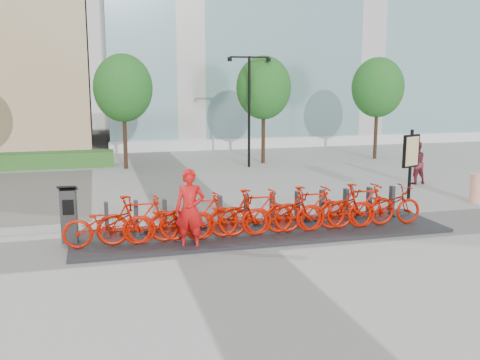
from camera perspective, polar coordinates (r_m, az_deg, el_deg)
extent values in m
plane|color=#9A9A95|center=(13.27, -2.49, -6.44)|extent=(120.00, 120.00, 0.00)
cube|color=#326C2C|center=(25.93, -19.97, 2.00)|extent=(6.00, 1.20, 0.70)
cylinder|color=#3F2B1A|center=(24.54, -12.17, 4.66)|extent=(0.18, 0.18, 3.00)
ellipsoid|color=#1E4D1C|center=(24.43, -12.36, 9.57)|extent=(2.60, 2.60, 2.99)
cylinder|color=#3F2B1A|center=(25.71, 2.50, 5.13)|extent=(0.18, 0.18, 3.00)
ellipsoid|color=#1E4D1C|center=(25.61, 2.54, 9.81)|extent=(2.60, 2.60, 2.99)
cylinder|color=#3F2B1A|center=(28.11, 14.29, 5.27)|extent=(0.18, 0.18, 3.00)
ellipsoid|color=#1E4D1C|center=(28.01, 14.48, 9.55)|extent=(2.60, 2.60, 2.99)
cylinder|color=black|center=(24.39, 0.98, 7.21)|extent=(0.12, 0.12, 5.00)
cube|color=black|center=(24.26, -0.05, 12.99)|extent=(0.90, 0.08, 0.08)
cube|color=black|center=(24.51, 2.03, 12.95)|extent=(0.90, 0.08, 0.08)
cylinder|color=black|center=(24.14, -1.11, 12.76)|extent=(0.20, 0.20, 0.18)
cylinder|color=black|center=(24.64, 3.05, 12.70)|extent=(0.20, 0.20, 0.18)
cube|color=black|center=(13.86, 2.51, -5.53)|extent=(9.60, 2.40, 0.08)
imported|color=#AB0F00|center=(12.76, -13.96, -4.57)|extent=(2.02, 0.70, 1.06)
imported|color=#AB0F00|center=(12.78, -10.74, -4.16)|extent=(1.96, 0.55, 1.18)
imported|color=#AB0F00|center=(12.86, -7.53, -4.24)|extent=(2.02, 0.70, 1.06)
imported|color=#AB0F00|center=(12.96, -4.37, -3.80)|extent=(1.96, 0.55, 1.18)
imported|color=#AB0F00|center=(13.12, -1.27, -3.86)|extent=(2.02, 0.70, 1.06)
imported|color=#AB0F00|center=(13.29, 1.75, -3.42)|extent=(1.96, 0.55, 1.18)
imported|color=#AB0F00|center=(13.53, 4.67, -3.46)|extent=(2.02, 0.70, 1.06)
imported|color=#AB0F00|center=(13.77, 7.50, -3.02)|extent=(1.96, 0.55, 1.18)
imported|color=#AB0F00|center=(14.07, 10.21, -3.05)|extent=(2.02, 0.70, 1.06)
imported|color=#AB0F00|center=(14.37, 12.82, -2.62)|extent=(1.96, 0.55, 1.18)
imported|color=#AB0F00|center=(14.73, 15.29, -2.65)|extent=(2.02, 0.70, 1.06)
cube|color=#2A2B2C|center=(13.27, -17.77, -3.70)|extent=(0.38, 0.34, 1.28)
cube|color=black|center=(13.13, -17.94, -0.82)|extent=(0.46, 0.40, 0.16)
cube|color=black|center=(13.06, -17.86, -2.80)|extent=(0.26, 0.04, 0.36)
imported|color=red|center=(12.36, -5.36, -3.16)|extent=(0.81, 0.67, 1.90)
imported|color=maroon|center=(21.51, 18.24, 1.76)|extent=(0.79, 0.62, 1.63)
cylinder|color=#FD4916|center=(18.88, 24.03, -0.81)|extent=(0.53, 0.53, 0.94)
cylinder|color=black|center=(18.24, 17.70, 1.48)|extent=(0.11, 0.11, 2.34)
cube|color=black|center=(18.18, 17.79, 2.97)|extent=(0.75, 0.40, 1.07)
cube|color=#D0B778|center=(18.12, 17.90, 2.94)|extent=(0.62, 0.28, 0.94)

